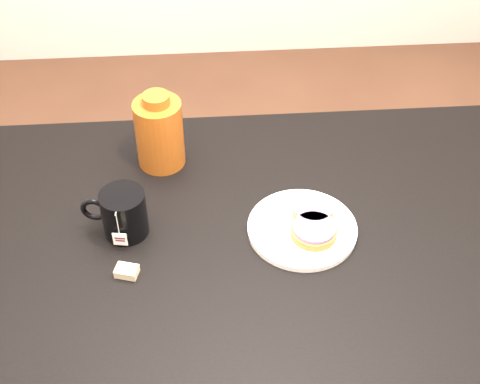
% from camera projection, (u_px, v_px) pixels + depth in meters
% --- Properties ---
extents(table, '(1.40, 0.90, 0.75)m').
position_uv_depth(table, '(267.00, 267.00, 1.48)').
color(table, black).
rests_on(table, ground_plane).
extents(plate, '(0.24, 0.24, 0.02)m').
position_uv_depth(plate, '(302.00, 228.00, 1.44)').
color(plate, white).
rests_on(plate, table).
extents(bagel_back, '(0.11, 0.11, 0.03)m').
position_uv_depth(bagel_back, '(313.00, 211.00, 1.45)').
color(bagel_back, brown).
rests_on(bagel_back, plate).
extents(bagel_front, '(0.10, 0.10, 0.03)m').
position_uv_depth(bagel_front, '(314.00, 231.00, 1.41)').
color(bagel_front, brown).
rests_on(bagel_front, plate).
extents(mug, '(0.15, 0.11, 0.11)m').
position_uv_depth(mug, '(123.00, 213.00, 1.41)').
color(mug, black).
rests_on(mug, table).
extents(teabag_pouch, '(0.05, 0.04, 0.02)m').
position_uv_depth(teabag_pouch, '(127.00, 271.00, 1.35)').
color(teabag_pouch, '#C6B793').
rests_on(teabag_pouch, table).
extents(bagel_package, '(0.12, 0.12, 0.19)m').
position_uv_depth(bagel_package, '(159.00, 132.00, 1.55)').
color(bagel_package, '#6B2E0E').
rests_on(bagel_package, table).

